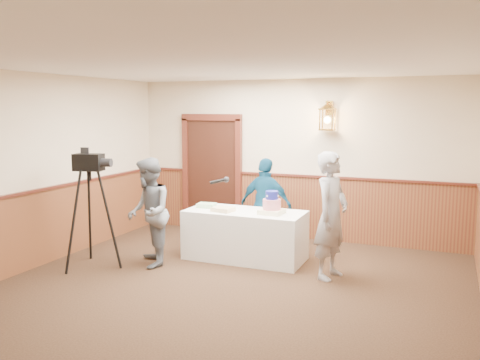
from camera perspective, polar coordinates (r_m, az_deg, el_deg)
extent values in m
plane|color=black|center=(6.13, -3.49, -13.90)|extent=(7.00, 7.00, 0.00)
cube|color=beige|center=(9.01, 6.21, 2.32)|extent=(6.00, 0.02, 2.80)
cube|color=beige|center=(7.56, -24.50, 0.55)|extent=(0.02, 7.00, 2.80)
cube|color=white|center=(5.71, -3.73, 13.15)|extent=(6.00, 7.00, 0.02)
cube|color=#602B1B|center=(9.11, 6.09, -3.02)|extent=(5.98, 0.04, 1.10)
cube|color=#602B1B|center=(7.69, -24.03, -5.75)|extent=(0.04, 6.98, 1.10)
cube|color=#502015|center=(9.01, 6.12, 0.52)|extent=(5.98, 0.07, 0.04)
cube|color=black|center=(9.57, -3.14, 0.58)|extent=(1.00, 0.06, 2.10)
cube|color=white|center=(7.79, 0.56, -6.19)|extent=(1.80, 0.80, 0.75)
cube|color=#FDF4C0|center=(7.51, 3.59, -3.56)|extent=(0.36, 0.36, 0.07)
cylinder|color=red|center=(7.49, 3.59, -2.74)|extent=(0.26, 0.26, 0.15)
cylinder|color=navy|center=(7.46, 3.60, -1.70)|extent=(0.19, 0.19, 0.12)
cube|color=#FCDD96|center=(7.67, -1.92, -3.31)|extent=(0.34, 0.28, 0.06)
cube|color=#A6EBA6|center=(7.99, -3.79, -2.86)|extent=(0.29, 0.25, 0.06)
imported|color=slate|center=(7.49, -10.21, -3.60)|extent=(0.94, 0.98, 1.59)
cylinder|color=black|center=(7.40, -2.55, -0.15)|extent=(0.22, 0.14, 0.09)
sphere|color=black|center=(7.40, -1.54, 0.05)|extent=(0.08, 0.08, 0.08)
imported|color=#949399|center=(6.95, 10.21, -3.94)|extent=(0.55, 0.71, 1.72)
imported|color=navy|center=(8.17, 2.93, -2.81)|extent=(0.92, 0.48, 1.51)
cube|color=black|center=(7.51, -16.64, 1.92)|extent=(0.44, 0.30, 0.24)
cylinder|color=black|center=(7.40, -14.83, 1.90)|extent=(0.18, 0.15, 0.12)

